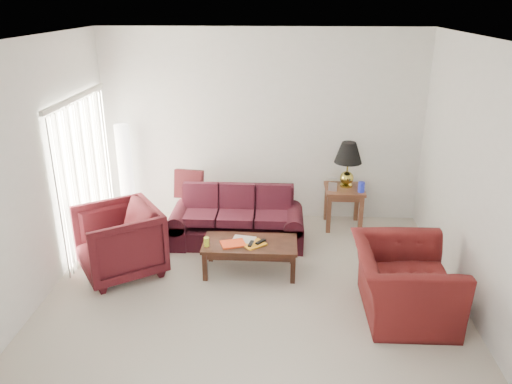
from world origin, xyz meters
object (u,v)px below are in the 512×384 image
(floor_lamp, at_px, (126,173))
(armchair_left, at_px, (119,241))
(armchair_right, at_px, (403,282))
(end_table, at_px, (343,207))
(coffee_table, at_px, (250,257))
(sofa, at_px, (236,218))

(floor_lamp, height_order, armchair_left, floor_lamp)
(armchair_left, xyz_separation_m, armchair_right, (3.48, -0.71, -0.05))
(end_table, height_order, coffee_table, end_table)
(armchair_right, bearing_deg, floor_lamp, 57.68)
(floor_lamp, distance_m, armchair_right, 4.56)
(floor_lamp, relative_size, armchair_right, 1.30)
(armchair_left, relative_size, coffee_table, 0.82)
(sofa, height_order, end_table, sofa)
(sofa, bearing_deg, floor_lamp, 159.05)
(sofa, xyz_separation_m, floor_lamp, (-1.82, 0.72, 0.40))
(floor_lamp, height_order, coffee_table, floor_lamp)
(end_table, distance_m, coffee_table, 2.02)
(end_table, relative_size, armchair_left, 0.65)
(armchair_right, relative_size, coffee_table, 1.01)
(sofa, distance_m, armchair_right, 2.63)
(sofa, bearing_deg, armchair_left, -145.77)
(armchair_left, distance_m, armchair_right, 3.55)
(armchair_left, bearing_deg, floor_lamp, 158.82)
(end_table, relative_size, floor_lamp, 0.40)
(end_table, relative_size, armchair_right, 0.52)
(floor_lamp, relative_size, armchair_left, 1.60)
(sofa, height_order, floor_lamp, floor_lamp)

